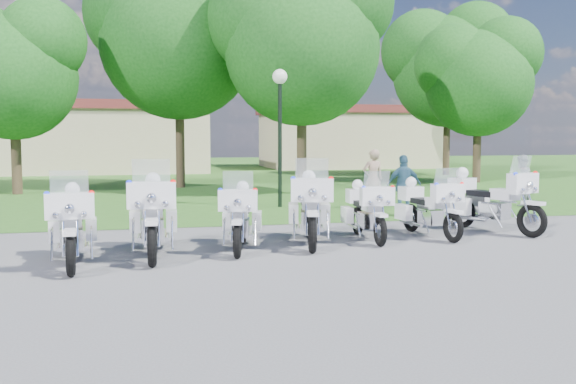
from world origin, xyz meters
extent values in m
plane|color=#57575C|center=(0.00, 0.00, 0.00)|extent=(100.00, 100.00, 0.00)
cube|color=#2F5E1D|center=(0.00, 27.00, 0.00)|extent=(100.00, 48.00, 0.01)
torus|color=black|center=(-3.87, -1.84, 0.33)|extent=(0.18, 0.68, 0.68)
torus|color=black|center=(-3.99, -0.13, 0.33)|extent=(0.18, 0.68, 0.68)
cube|color=white|center=(-3.87, -1.86, 0.69)|extent=(0.21, 0.45, 0.07)
cube|color=white|center=(-3.89, -1.61, 1.06)|extent=(0.74, 0.29, 0.40)
cube|color=silver|center=(-3.89, -1.55, 1.41)|extent=(0.57, 0.16, 0.38)
sphere|color=red|center=(-3.56, -1.64, 1.25)|extent=(0.09, 0.09, 0.09)
sphere|color=#1426E5|center=(-4.21, -1.69, 1.25)|extent=(0.09, 0.09, 0.09)
cube|color=silver|center=(-3.93, -0.96, 0.45)|extent=(0.38, 0.59, 0.34)
cube|color=white|center=(-3.92, -1.21, 0.81)|extent=(0.36, 0.55, 0.22)
cube|color=black|center=(-3.95, -0.66, 0.79)|extent=(0.39, 0.65, 0.12)
cube|color=white|center=(-3.68, -0.26, 0.50)|extent=(0.22, 0.54, 0.36)
cube|color=white|center=(-4.28, -0.30, 0.50)|extent=(0.22, 0.54, 0.36)
cube|color=white|center=(-3.99, -0.10, 0.93)|extent=(0.51, 0.44, 0.32)
sphere|color=white|center=(-3.99, -0.10, 1.19)|extent=(0.26, 0.26, 0.26)
torus|color=black|center=(-2.66, -1.39, 0.36)|extent=(0.17, 0.74, 0.74)
torus|color=black|center=(-2.59, 0.48, 0.36)|extent=(0.17, 0.74, 0.74)
cube|color=white|center=(-2.66, -1.41, 0.75)|extent=(0.22, 0.49, 0.08)
cube|color=white|center=(-2.65, -1.14, 1.15)|extent=(0.80, 0.29, 0.44)
cube|color=silver|center=(-2.65, -1.07, 1.54)|extent=(0.62, 0.16, 0.41)
sphere|color=red|center=(-2.30, -1.22, 1.36)|extent=(0.10, 0.10, 0.10)
sphere|color=#1426E5|center=(-3.00, -1.19, 1.36)|extent=(0.10, 0.10, 0.10)
cube|color=silver|center=(-2.62, -0.44, 0.49)|extent=(0.40, 0.63, 0.37)
cube|color=white|center=(-2.63, -0.70, 0.88)|extent=(0.37, 0.58, 0.24)
cube|color=black|center=(-2.61, -0.11, 0.86)|extent=(0.40, 0.69, 0.13)
cube|color=white|center=(-2.27, 0.30, 0.55)|extent=(0.22, 0.58, 0.40)
cube|color=white|center=(-2.93, 0.32, 0.55)|extent=(0.22, 0.58, 0.40)
cube|color=white|center=(-2.59, 0.51, 1.01)|extent=(0.54, 0.46, 0.35)
sphere|color=white|center=(-2.59, 0.51, 1.30)|extent=(0.29, 0.29, 0.29)
torus|color=black|center=(-1.20, -0.98, 0.31)|extent=(0.26, 0.65, 0.64)
torus|color=black|center=(-0.86, 0.60, 0.31)|extent=(0.26, 0.65, 0.64)
cube|color=white|center=(-1.21, -1.00, 0.65)|extent=(0.26, 0.45, 0.07)
cube|color=white|center=(-1.16, -0.76, 1.00)|extent=(0.72, 0.37, 0.38)
cube|color=silver|center=(-1.15, -0.71, 1.33)|extent=(0.54, 0.23, 0.36)
sphere|color=red|center=(-0.87, -0.88, 1.18)|extent=(0.09, 0.09, 0.09)
sphere|color=#1426E5|center=(-1.47, -0.75, 1.18)|extent=(0.09, 0.09, 0.09)
cube|color=silver|center=(-1.03, -0.17, 0.43)|extent=(0.43, 0.59, 0.32)
cube|color=white|center=(-1.08, -0.39, 0.76)|extent=(0.40, 0.55, 0.21)
cube|color=black|center=(-0.97, 0.11, 0.74)|extent=(0.44, 0.65, 0.11)
cube|color=white|center=(-0.61, 0.40, 0.48)|extent=(0.27, 0.52, 0.34)
cube|color=white|center=(-1.17, 0.52, 0.48)|extent=(0.27, 0.52, 0.34)
cube|color=white|center=(-0.85, 0.63, 0.88)|extent=(0.53, 0.47, 0.30)
sphere|color=white|center=(-0.85, 0.63, 1.12)|extent=(0.25, 0.25, 0.25)
torus|color=black|center=(0.20, -0.77, 0.36)|extent=(0.30, 0.74, 0.72)
torus|color=black|center=(0.61, 1.02, 0.36)|extent=(0.30, 0.74, 0.72)
cube|color=white|center=(0.19, -0.80, 0.74)|extent=(0.30, 0.51, 0.08)
cube|color=white|center=(0.25, -0.53, 1.14)|extent=(0.82, 0.43, 0.43)
cube|color=silver|center=(0.27, -0.47, 1.51)|extent=(0.62, 0.26, 0.41)
sphere|color=red|center=(0.58, -0.67, 1.34)|extent=(0.10, 0.10, 0.10)
sphere|color=#1426E5|center=(-0.10, -0.52, 1.34)|extent=(0.10, 0.10, 0.10)
cube|color=silver|center=(0.41, 0.14, 0.49)|extent=(0.49, 0.67, 0.37)
cube|color=white|center=(0.35, -0.11, 0.87)|extent=(0.46, 0.63, 0.24)
cube|color=black|center=(0.48, 0.46, 0.84)|extent=(0.51, 0.74, 0.13)
cube|color=white|center=(0.89, 0.79, 0.54)|extent=(0.31, 0.59, 0.39)
cube|color=white|center=(0.25, 0.93, 0.54)|extent=(0.31, 0.59, 0.39)
cube|color=white|center=(0.61, 1.05, 1.00)|extent=(0.60, 0.54, 0.35)
sphere|color=white|center=(0.61, 1.05, 1.28)|extent=(0.28, 0.28, 0.28)
torus|color=black|center=(1.66, -0.38, 0.30)|extent=(0.15, 0.62, 0.61)
torus|color=black|center=(1.74, 1.16, 0.30)|extent=(0.15, 0.62, 0.61)
cube|color=white|center=(1.66, -0.40, 0.62)|extent=(0.18, 0.41, 0.06)
cube|color=white|center=(1.67, -0.17, 0.96)|extent=(0.67, 0.25, 0.36)
cube|color=silver|center=(1.67, -0.12, 1.27)|extent=(0.51, 0.14, 0.34)
sphere|color=red|center=(1.96, -0.24, 1.13)|extent=(0.08, 0.08, 0.08)
sphere|color=#1426E5|center=(1.37, -0.21, 1.13)|extent=(0.08, 0.08, 0.08)
cube|color=silver|center=(1.70, 0.41, 0.41)|extent=(0.33, 0.52, 0.31)
cube|color=white|center=(1.69, 0.19, 0.73)|extent=(0.31, 0.49, 0.20)
cube|color=black|center=(1.71, 0.68, 0.71)|extent=(0.34, 0.58, 0.11)
cube|color=white|center=(2.00, 1.01, 0.46)|extent=(0.19, 0.48, 0.33)
cube|color=white|center=(1.46, 1.04, 0.46)|extent=(0.19, 0.48, 0.33)
cube|color=white|center=(1.74, 1.19, 0.84)|extent=(0.45, 0.39, 0.29)
sphere|color=white|center=(1.74, 1.19, 1.07)|extent=(0.24, 0.24, 0.24)
torus|color=black|center=(3.24, -0.28, 0.31)|extent=(0.20, 0.64, 0.63)
torus|color=black|center=(3.04, 1.29, 0.31)|extent=(0.20, 0.64, 0.63)
cube|color=white|center=(3.24, -0.30, 0.63)|extent=(0.22, 0.43, 0.07)
cube|color=white|center=(3.21, -0.07, 0.98)|extent=(0.70, 0.31, 0.37)
cube|color=silver|center=(3.21, -0.01, 1.31)|extent=(0.53, 0.18, 0.35)
sphere|color=red|center=(3.52, -0.09, 1.16)|extent=(0.08, 0.08, 0.08)
sphere|color=#1426E5|center=(2.92, -0.16, 1.16)|extent=(0.08, 0.08, 0.08)
cube|color=silver|center=(3.14, 0.52, 0.42)|extent=(0.38, 0.56, 0.32)
cube|color=white|center=(3.17, 0.30, 0.75)|extent=(0.36, 0.52, 0.21)
cube|color=black|center=(3.10, 0.80, 0.73)|extent=(0.39, 0.61, 0.11)
cube|color=white|center=(3.33, 1.19, 0.47)|extent=(0.23, 0.50, 0.34)
cube|color=white|center=(2.78, 1.12, 0.47)|extent=(0.23, 0.50, 0.34)
cube|color=white|center=(3.03, 1.32, 0.86)|extent=(0.49, 0.43, 0.30)
sphere|color=white|center=(3.03, 1.32, 1.10)|extent=(0.24, 0.24, 0.24)
torus|color=black|center=(5.16, -0.05, 0.35)|extent=(0.40, 0.72, 0.72)
torus|color=black|center=(4.47, 1.64, 0.35)|extent=(0.40, 0.72, 0.72)
cube|color=white|center=(5.17, -0.07, 0.73)|extent=(0.36, 0.51, 0.08)
cube|color=white|center=(5.07, 0.18, 1.13)|extent=(0.81, 0.53, 0.43)
cube|color=silver|center=(5.04, 0.24, 1.50)|extent=(0.61, 0.35, 0.40)
sphere|color=red|center=(5.41, 0.25, 1.33)|extent=(0.10, 0.10, 0.10)
sphere|color=#1426E5|center=(4.77, -0.01, 1.33)|extent=(0.10, 0.10, 0.10)
cube|color=silver|center=(4.81, 0.81, 0.48)|extent=(0.56, 0.69, 0.37)
cube|color=white|center=(4.91, 0.57, 0.86)|extent=(0.53, 0.65, 0.24)
cube|color=black|center=(4.69, 1.11, 0.84)|extent=(0.59, 0.75, 0.13)
cube|color=white|center=(4.83, 1.61, 0.54)|extent=(0.39, 0.59, 0.39)
cube|color=white|center=(4.24, 1.37, 0.54)|extent=(0.39, 0.59, 0.39)
cube|color=white|center=(4.46, 1.67, 0.99)|extent=(0.64, 0.59, 0.34)
sphere|color=white|center=(4.46, 1.67, 1.27)|extent=(0.28, 0.28, 0.28)
cylinder|color=black|center=(1.23, 6.76, 1.86)|extent=(0.12, 0.12, 3.71)
sphere|color=white|center=(1.23, 6.76, 3.87)|extent=(0.44, 0.44, 0.44)
cylinder|color=#38281C|center=(-7.21, 13.03, 1.56)|extent=(0.36, 0.36, 3.11)
sphere|color=#154C15|center=(-7.21, 13.03, 4.24)|extent=(4.53, 4.53, 4.53)
sphere|color=#154C15|center=(-6.15, 12.75, 5.52)|extent=(3.11, 3.11, 3.11)
cylinder|color=#38281C|center=(-1.21, 14.82, 2.18)|extent=(0.36, 0.36, 4.36)
sphere|color=#154C15|center=(-1.21, 14.82, 5.95)|extent=(6.35, 6.35, 6.35)
sphere|color=#154C15|center=(-2.60, 15.32, 7.14)|extent=(4.76, 4.76, 4.76)
cylinder|color=#38281C|center=(2.98, 11.01, 1.95)|extent=(0.36, 0.36, 3.90)
sphere|color=#154C15|center=(2.98, 11.01, 5.32)|extent=(5.67, 5.67, 5.67)
sphere|color=#154C15|center=(1.74, 11.46, 6.38)|extent=(4.25, 4.25, 4.25)
sphere|color=#154C15|center=(4.31, 10.66, 6.91)|extent=(3.90, 3.90, 3.90)
cylinder|color=#38281C|center=(12.17, 14.71, 1.65)|extent=(0.36, 0.36, 3.29)
sphere|color=#154C15|center=(12.17, 14.71, 4.49)|extent=(4.79, 4.79, 4.79)
sphere|color=#154C15|center=(11.12, 15.08, 5.38)|extent=(3.59, 3.59, 3.59)
sphere|color=#154C15|center=(13.29, 14.41, 5.83)|extent=(3.29, 3.29, 3.29)
cylinder|color=#38281C|center=(13.39, 20.13, 2.04)|extent=(0.36, 0.36, 4.07)
sphere|color=#154C15|center=(13.39, 20.13, 5.56)|extent=(5.93, 5.93, 5.93)
sphere|color=#154C15|center=(12.09, 20.59, 6.67)|extent=(4.45, 4.45, 4.45)
sphere|color=#154C15|center=(14.78, 19.76, 7.22)|extent=(4.07, 4.07, 4.07)
cube|color=tan|center=(-6.00, 28.00, 1.80)|extent=(14.00, 8.00, 3.60)
cube|color=maroon|center=(-6.00, 28.00, 3.85)|extent=(14.56, 8.32, 0.50)
cube|color=tan|center=(11.00, 30.00, 1.80)|extent=(11.00, 7.00, 3.60)
cube|color=maroon|center=(11.00, 30.00, 3.85)|extent=(11.44, 7.28, 0.50)
imported|color=#A3816F|center=(3.76, 5.65, 0.87)|extent=(0.65, 0.45, 1.73)
imported|color=gray|center=(8.41, 5.37, 0.78)|extent=(0.95, 0.94, 1.55)
imported|color=#325E79|center=(3.98, 3.92, 0.81)|extent=(0.97, 0.44, 1.62)
camera|label=1|loc=(-2.82, -11.89, 2.13)|focal=40.00mm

